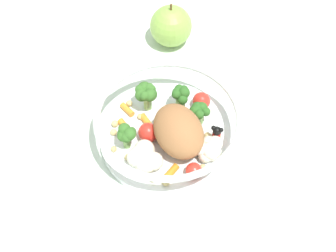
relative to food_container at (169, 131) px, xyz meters
name	(u,v)px	position (x,y,z in m)	size (l,w,h in m)	color
ground_plane	(174,146)	(0.01, 0.00, -0.03)	(2.40, 2.40, 0.00)	silver
food_container	(169,131)	(0.00, 0.00, 0.00)	(0.22, 0.22, 0.08)	white
loose_apple	(171,26)	(-0.07, 0.21, 0.00)	(0.07, 0.07, 0.09)	#8CB74C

